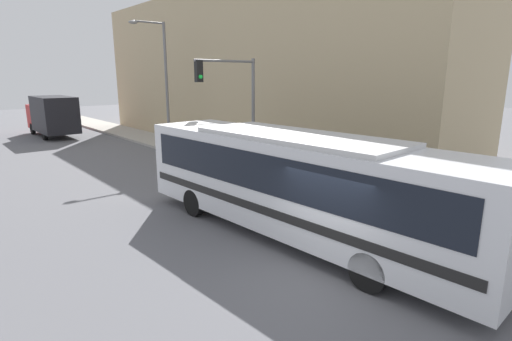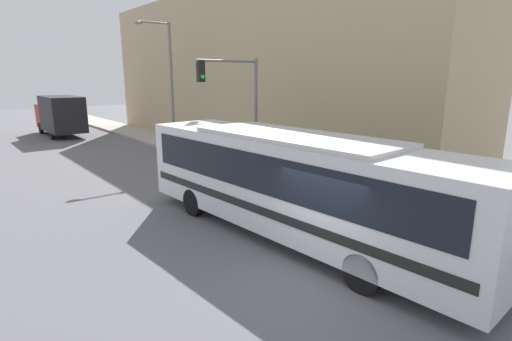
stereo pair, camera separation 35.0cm
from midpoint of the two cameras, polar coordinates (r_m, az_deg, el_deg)
name	(u,v)px [view 1 (the left image)]	position (r m, az deg, el deg)	size (l,w,h in m)	color
ground_plane	(326,273)	(10.23, 9.01, -14.26)	(120.00, 120.00, 0.00)	slate
sidewalk	(163,142)	(29.23, -13.48, 3.94)	(2.83, 70.00, 0.17)	#A8A399
building_facade	(245,70)	(27.98, -2.01, 14.14)	(6.00, 30.34, 10.13)	tan
city_bus	(296,179)	(11.65, 4.88, -1.21)	(3.19, 11.73, 3.11)	silver
delivery_truck	(52,115)	(35.54, -27.37, 7.08)	(2.39, 6.77, 3.15)	black
fire_hydrant	(351,187)	(15.58, 12.80, -2.37)	(0.23, 0.31, 0.80)	gold
traffic_light_pole	(235,96)	(18.64, -3.63, 10.64)	(3.28, 0.35, 5.32)	slate
parking_meter	(236,148)	(20.46, -3.30, 3.18)	(0.14, 0.14, 1.36)	slate
street_lamp	(162,75)	(26.63, -13.62, 13.08)	(2.35, 0.28, 7.78)	slate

